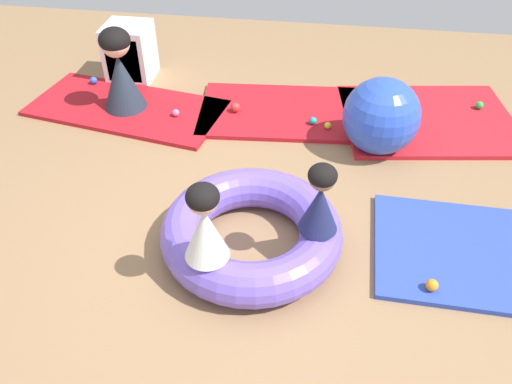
{
  "coord_description": "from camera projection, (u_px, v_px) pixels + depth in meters",
  "views": [
    {
      "loc": [
        0.52,
        -2.44,
        2.57
      ],
      "look_at": [
        0.12,
        0.22,
        0.32
      ],
      "focal_mm": 36.49,
      "sensor_mm": 36.0,
      "label": 1
    }
  ],
  "objects": [
    {
      "name": "ground_plane",
      "position": [
        234.0,
        247.0,
        3.56
      ],
      "size": [
        8.0,
        8.0,
        0.0
      ],
      "primitive_type": "plane",
      "color": "#93704C"
    },
    {
      "name": "gym_mat_far_right",
      "position": [
        428.0,
        119.0,
        4.78
      ],
      "size": [
        1.7,
        1.43,
        0.04
      ],
      "primitive_type": "cube",
      "rotation": [
        0.0,
        0.0,
        0.15
      ],
      "color": "red",
      "rests_on": "ground"
    },
    {
      "name": "gym_mat_near_right",
      "position": [
        281.0,
        112.0,
        4.89
      ],
      "size": [
        1.59,
        1.08,
        0.04
      ],
      "primitive_type": "cube",
      "rotation": [
        0.0,
        0.0,
        0.08
      ],
      "color": "#B21923",
      "rests_on": "ground"
    },
    {
      "name": "gym_mat_front",
      "position": [
        464.0,
        253.0,
        3.49
      ],
      "size": [
        1.2,
        1.0,
        0.04
      ],
      "primitive_type": "cube",
      "rotation": [
        0.0,
        0.0,
        -0.02
      ],
      "color": "#2D47B7",
      "rests_on": "ground"
    },
    {
      "name": "gym_mat_far_left",
      "position": [
        127.0,
        108.0,
        4.94
      ],
      "size": [
        1.93,
        1.15,
        0.04
      ],
      "primitive_type": "cube",
      "rotation": [
        0.0,
        0.0,
        -0.18
      ],
      "color": "#B21923",
      "rests_on": "ground"
    },
    {
      "name": "inflatable_cushion",
      "position": [
        252.0,
        231.0,
        3.47
      ],
      "size": [
        1.22,
        1.22,
        0.29
      ],
      "primitive_type": "torus",
      "color": "#7056D1",
      "rests_on": "ground"
    },
    {
      "name": "child_in_white",
      "position": [
        205.0,
        223.0,
        2.95
      ],
      "size": [
        0.34,
        0.34,
        0.53
      ],
      "rotation": [
        0.0,
        0.0,
        0.32
      ],
      "color": "white",
      "rests_on": "inflatable_cushion"
    },
    {
      "name": "child_in_navy",
      "position": [
        320.0,
        199.0,
        3.14
      ],
      "size": [
        0.29,
        0.29,
        0.49
      ],
      "rotation": [
        0.0,
        0.0,
        6.11
      ],
      "color": "navy",
      "rests_on": "inflatable_cushion"
    },
    {
      "name": "adult_seated",
      "position": [
        120.0,
        70.0,
        4.68
      ],
      "size": [
        0.48,
        0.48,
        0.77
      ],
      "rotation": [
        0.0,
        0.0,
        4.45
      ],
      "color": "#232D3D",
      "rests_on": "gym_mat_far_left"
    },
    {
      "name": "play_ball_blue",
      "position": [
        94.0,
        80.0,
        5.24
      ],
      "size": [
        0.07,
        0.07,
        0.07
      ],
      "primitive_type": "sphere",
      "color": "blue",
      "rests_on": "gym_mat_far_left"
    },
    {
      "name": "play_ball_red",
      "position": [
        235.0,
        107.0,
        4.82
      ],
      "size": [
        0.09,
        0.09,
        0.09
      ],
      "primitive_type": "sphere",
      "color": "red",
      "rests_on": "gym_mat_near_right"
    },
    {
      "name": "play_ball_orange",
      "position": [
        432.0,
        285.0,
        3.2
      ],
      "size": [
        0.08,
        0.08,
        0.08
      ],
      "primitive_type": "sphere",
      "color": "orange",
      "rests_on": "gym_mat_front"
    },
    {
      "name": "play_ball_teal",
      "position": [
        313.0,
        121.0,
        4.66
      ],
      "size": [
        0.07,
        0.07,
        0.07
      ],
      "primitive_type": "sphere",
      "color": "teal",
      "rests_on": "gym_mat_near_right"
    },
    {
      "name": "play_ball_pink",
      "position": [
        176.0,
        113.0,
        4.77
      ],
      "size": [
        0.07,
        0.07,
        0.07
      ],
      "primitive_type": "sphere",
      "color": "pink",
      "rests_on": "gym_mat_far_left"
    },
    {
      "name": "play_ball_green",
      "position": [
        479.0,
        105.0,
        4.87
      ],
      "size": [
        0.07,
        0.07,
        0.07
      ],
      "primitive_type": "sphere",
      "color": "green",
      "rests_on": "gym_mat_far_right"
    },
    {
      "name": "play_ball_yellow",
      "position": [
        328.0,
        125.0,
        4.61
      ],
      "size": [
        0.06,
        0.06,
        0.06
      ],
      "primitive_type": "sphere",
      "color": "yellow",
      "rests_on": "gym_mat_near_right"
    },
    {
      "name": "exercise_ball_large",
      "position": [
        381.0,
        116.0,
        4.26
      ],
      "size": [
        0.64,
        0.64,
        0.64
      ],
      "primitive_type": "sphere",
      "color": "blue",
      "rests_on": "ground"
    },
    {
      "name": "storage_cube",
      "position": [
        129.0,
        53.0,
        5.26
      ],
      "size": [
        0.44,
        0.44,
        0.56
      ],
      "color": "white",
      "rests_on": "ground"
    }
  ]
}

